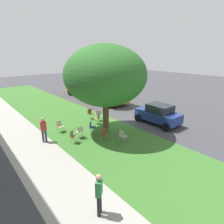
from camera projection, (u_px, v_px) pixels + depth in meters
ground at (120, 120)px, 16.47m from camera, size 80.00×80.00×0.00m
grass_verge at (90, 129)px, 14.51m from camera, size 48.00×6.00×0.01m
sidewalk_strip at (31, 147)px, 11.81m from camera, size 48.00×2.80×0.01m
street_tree at (105, 76)px, 12.96m from camera, size 5.71×5.71×6.25m
chair_0 at (97, 118)px, 15.49m from camera, size 0.57×0.57×0.88m
chair_1 at (104, 134)px, 12.51m from camera, size 0.59×0.59×0.88m
chair_2 at (92, 126)px, 13.75m from camera, size 0.59×0.59×0.88m
chair_3 at (123, 135)px, 12.24m from camera, size 0.46×0.47×0.88m
chair_4 at (90, 113)px, 16.79m from camera, size 0.43×0.43×0.88m
chair_5 at (73, 135)px, 12.23m from camera, size 0.58×0.58×0.88m
chair_6 at (60, 125)px, 13.95m from camera, size 0.49×0.48×0.88m
chair_7 at (99, 115)px, 16.21m from camera, size 0.56×0.55×0.88m
chair_8 at (80, 131)px, 12.91m from camera, size 0.49×0.48×0.88m
parked_car at (158, 114)px, 15.47m from camera, size 3.70×1.92×1.65m
school_bus at (94, 85)px, 23.35m from camera, size 10.40×2.80×2.88m
pedestrian_0 at (99, 193)px, 6.66m from camera, size 0.39×0.40×1.69m
pedestrian_1 at (44, 129)px, 12.25m from camera, size 0.28×0.40×1.69m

